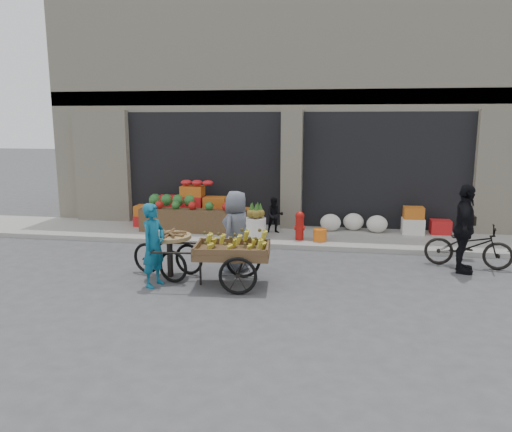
% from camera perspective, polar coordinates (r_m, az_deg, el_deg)
% --- Properties ---
extents(ground, '(80.00, 80.00, 0.00)m').
position_cam_1_polar(ground, '(8.97, 0.84, -8.69)').
color(ground, '#424244').
rests_on(ground, ground).
extents(sidewalk, '(18.00, 2.20, 0.12)m').
position_cam_1_polar(sidewalk, '(12.86, 3.62, -2.35)').
color(sidewalk, gray).
rests_on(sidewalk, ground).
extents(building, '(14.00, 6.45, 7.00)m').
position_cam_1_polar(building, '(16.43, 5.23, 12.16)').
color(building, beige).
rests_on(building, ground).
extents(fruit_display, '(3.10, 1.12, 1.24)m').
position_cam_1_polar(fruit_display, '(13.47, -6.78, 0.87)').
color(fruit_display, red).
rests_on(fruit_display, sidewalk).
extents(pineapple_bin, '(0.52, 0.52, 0.50)m').
position_cam_1_polar(pineapple_bin, '(12.40, -0.05, -1.35)').
color(pineapple_bin, silver).
rests_on(pineapple_bin, sidewalk).
extents(fire_hydrant, '(0.22, 0.22, 0.71)m').
position_cam_1_polar(fire_hydrant, '(12.19, 5.01, -0.97)').
color(fire_hydrant, '#A5140F').
rests_on(fire_hydrant, sidewalk).
extents(orange_bucket, '(0.32, 0.32, 0.30)m').
position_cam_1_polar(orange_bucket, '(12.17, 7.32, -2.17)').
color(orange_bucket, orange).
rests_on(orange_bucket, sidewalk).
extents(right_bay_goods, '(3.35, 0.60, 0.70)m').
position_cam_1_polar(right_bay_goods, '(13.37, 15.13, -0.67)').
color(right_bay_goods, silver).
rests_on(right_bay_goods, sidewalk).
extents(seated_person, '(0.51, 0.43, 0.93)m').
position_cam_1_polar(seated_person, '(12.88, 2.15, 0.08)').
color(seated_person, black).
rests_on(seated_person, sidewalk).
extents(banana_cart, '(2.38, 1.15, 0.96)m').
position_cam_1_polar(banana_cart, '(9.12, -3.04, -3.77)').
color(banana_cart, brown).
rests_on(banana_cart, ground).
extents(vendor_woman, '(0.51, 0.64, 1.54)m').
position_cam_1_polar(vendor_woman, '(9.27, -11.62, -3.27)').
color(vendor_woman, '#10597A').
rests_on(vendor_woman, ground).
extents(tricycle_cart, '(1.46, 1.03, 0.95)m').
position_cam_1_polar(tricycle_cart, '(9.80, -9.87, -3.68)').
color(tricycle_cart, '#9E7F51').
rests_on(tricycle_cart, ground).
extents(vendor_grey, '(0.75, 0.92, 1.63)m').
position_cam_1_polar(vendor_grey, '(10.01, -2.26, -1.74)').
color(vendor_grey, slate).
rests_on(vendor_grey, ground).
extents(bicycle, '(1.80, 0.92, 0.90)m').
position_cam_1_polar(bicycle, '(11.21, 23.09, -3.16)').
color(bicycle, black).
rests_on(bicycle, ground).
extents(cyclist, '(0.63, 1.11, 1.78)m').
position_cam_1_polar(cyclist, '(10.69, 22.71, -1.36)').
color(cyclist, black).
rests_on(cyclist, ground).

